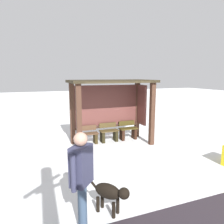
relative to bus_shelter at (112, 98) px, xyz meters
The scene contains 7 objects.
ground_plane 1.84m from the bus_shelter, 117.52° to the right, with size 60.00×60.00×0.00m, color white.
bus_shelter is the anchor object (origin of this frame).
bench_left_inside 1.81m from the bus_shelter, behind, with size 0.78×0.35×0.72m.
bench_center_inside 1.51m from the bus_shelter, 125.79° to the left, with size 0.78×0.38×0.76m.
bench_right_inside 1.68m from the bus_shelter, 10.43° to the left, with size 0.78×0.37×0.78m.
person_walking 5.04m from the bus_shelter, 117.36° to the right, with size 0.47×0.51×1.78m.
dog 4.73m from the bus_shelter, 111.78° to the right, with size 0.63×0.77×0.63m.
Camera 1 is at (-2.90, -7.53, 2.71)m, focal length 33.59 mm.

